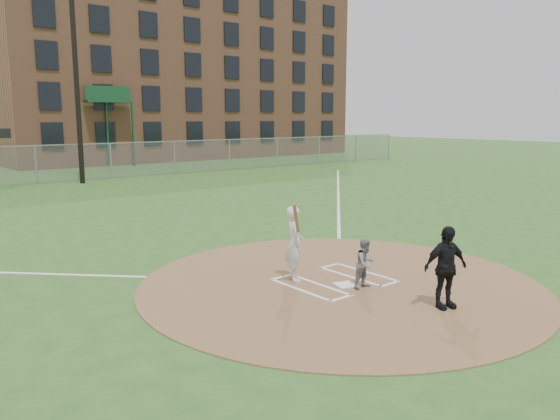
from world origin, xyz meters
TOP-DOWN VIEW (x-y plane):
  - ground at (0.00, 0.00)m, footprint 140.00×140.00m
  - dirt_circle at (0.00, 0.00)m, footprint 8.40×8.40m
  - home_plate at (-0.08, -0.24)m, footprint 0.50×0.50m
  - foul_line_first at (9.00, 9.00)m, footprint 17.04×17.04m
  - catcher at (0.13, -0.59)m, footprint 0.50×0.40m
  - umpire at (0.37, -2.29)m, footprint 0.96×0.63m
  - batters_boxes at (0.00, 0.15)m, footprint 2.08×1.88m
  - batter_at_plate at (-0.63, 0.74)m, footprint 0.85×0.97m
  - outfield_fence at (0.00, 22.00)m, footprint 56.08×0.08m
  - brick_warehouse at (16.00, 37.96)m, footprint 30.00×17.17m
  - light_pole at (2.00, 21.00)m, footprint 1.20×0.30m

SIDE VIEW (x-z plane):
  - ground at x=0.00m, z-range 0.00..0.00m
  - foul_line_first at x=9.00m, z-range 0.00..0.01m
  - dirt_circle at x=0.00m, z-range 0.00..0.02m
  - batters_boxes at x=0.00m, z-range 0.02..0.03m
  - home_plate at x=-0.08m, z-range 0.02..0.05m
  - catcher at x=0.13m, z-range 0.02..1.04m
  - umpire at x=0.37m, z-range 0.02..1.54m
  - batter_at_plate at x=-0.63m, z-range -0.06..1.71m
  - outfield_fence at x=0.00m, z-range 0.00..2.03m
  - light_pole at x=2.00m, z-range 0.50..12.72m
  - brick_warehouse at x=16.00m, z-range 0.00..15.00m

